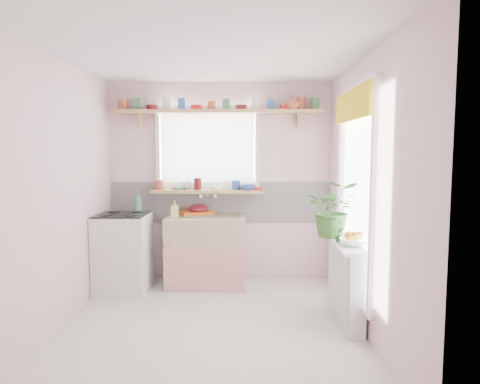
{
  "coord_description": "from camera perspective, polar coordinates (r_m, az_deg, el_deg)",
  "views": [
    {
      "loc": [
        0.34,
        -3.82,
        1.64
      ],
      "look_at": [
        0.27,
        0.55,
        1.22
      ],
      "focal_mm": 32.0,
      "sensor_mm": 36.0,
      "label": 1
    }
  ],
  "objects": [
    {
      "name": "sill_cup",
      "position": [
        5.43,
        -7.06,
        0.89
      ],
      "size": [
        0.13,
        0.13,
        0.1
      ],
      "primitive_type": "imported",
      "rotation": [
        0.0,
        0.0,
        -0.05
      ],
      "color": "beige",
      "rests_on": "windowsill"
    },
    {
      "name": "dish_tray",
      "position": [
        5.41,
        -5.86,
        -2.73
      ],
      "size": [
        0.47,
        0.43,
        0.04
      ],
      "primitive_type": "cube",
      "rotation": [
        0.0,
        0.0,
        0.43
      ],
      "color": "#D85B13",
      "rests_on": "sink_unit"
    },
    {
      "name": "cooker_bottle",
      "position": [
        5.26,
        -13.53,
        -1.19
      ],
      "size": [
        0.12,
        0.13,
        0.25
      ],
      "primitive_type": "imported",
      "rotation": [
        0.0,
        0.0,
        0.33
      ],
      "color": "#468D60",
      "rests_on": "cooker"
    },
    {
      "name": "sink_unit",
      "position": [
        5.28,
        -4.51,
        -7.76
      ],
      "size": [
        0.95,
        0.65,
        1.11
      ],
      "color": "white",
      "rests_on": "ground"
    },
    {
      "name": "pine_shelf",
      "position": [
        5.32,
        -2.83,
        10.66
      ],
      "size": [
        2.52,
        0.24,
        0.04
      ],
      "primitive_type": "cube",
      "color": "tan",
      "rests_on": "room"
    },
    {
      "name": "shelf_crockery",
      "position": [
        5.33,
        -2.83,
        11.46
      ],
      "size": [
        2.47,
        0.11,
        0.12
      ],
      "color": "#A55133",
      "rests_on": "pine_shelf"
    },
    {
      "name": "sill_bowl",
      "position": [
        5.26,
        0.99,
        0.59
      ],
      "size": [
        0.21,
        0.21,
        0.06
      ],
      "primitive_type": "imported",
      "rotation": [
        0.0,
        0.0,
        0.06
      ],
      "color": "#2E4D97",
      "rests_on": "windowsill"
    },
    {
      "name": "soap_bottle_sink",
      "position": [
        5.2,
        -8.7,
        -2.22
      ],
      "size": [
        0.09,
        0.1,
        0.2
      ],
      "primitive_type": "imported",
      "rotation": [
        0.0,
        0.0,
        0.07
      ],
      "color": "#EDFF71",
      "rests_on": "sink_unit"
    },
    {
      "name": "fruit_bowl",
      "position": [
        4.07,
        15.05,
        -6.48
      ],
      "size": [
        0.33,
        0.33,
        0.07
      ],
      "primitive_type": "imported",
      "rotation": [
        0.0,
        0.0,
        -0.21
      ],
      "color": "white",
      "rests_on": "radiator_ledge"
    },
    {
      "name": "radiator_ledge",
      "position": [
        4.31,
        13.96,
        -11.4
      ],
      "size": [
        0.22,
        0.95,
        0.78
      ],
      "color": "white",
      "rests_on": "ground"
    },
    {
      "name": "herb_pot",
      "position": [
        4.18,
        12.95,
        -4.99
      ],
      "size": [
        0.14,
        0.12,
        0.23
      ],
      "primitive_type": "imported",
      "rotation": [
        0.0,
        0.0,
        0.33
      ],
      "color": "#2C6F2E",
      "rests_on": "radiator_ledge"
    },
    {
      "name": "fruit",
      "position": [
        4.06,
        15.13,
        -5.65
      ],
      "size": [
        0.2,
        0.14,
        0.1
      ],
      "color": "orange",
      "rests_on": "fruit_bowl"
    },
    {
      "name": "room",
      "position": [
        4.7,
        4.8,
        2.19
      ],
      "size": [
        3.2,
        3.2,
        3.2
      ],
      "color": "silver",
      "rests_on": "ground"
    },
    {
      "name": "colander",
      "position": [
        5.4,
        -5.57,
        -2.29
      ],
      "size": [
        0.34,
        0.34,
        0.12
      ],
      "primitive_type": "ellipsoid",
      "rotation": [
        0.0,
        0.0,
        -0.32
      ],
      "color": "#5A0F1B",
      "rests_on": "sink_unit"
    },
    {
      "name": "cooker",
      "position": [
        5.21,
        -15.32,
        -7.78
      ],
      "size": [
        0.58,
        0.58,
        0.93
      ],
      "color": "white",
      "rests_on": "ground"
    },
    {
      "name": "shelf_vase",
      "position": [
        5.29,
        7.08,
        11.79
      ],
      "size": [
        0.18,
        0.18,
        0.17
      ],
      "primitive_type": "imported",
      "rotation": [
        0.0,
        0.0,
        0.15
      ],
      "color": "#B95639",
      "rests_on": "pine_shelf"
    },
    {
      "name": "windowsill",
      "position": [
        5.35,
        -4.38,
        0.11
      ],
      "size": [
        1.4,
        0.22,
        0.04
      ],
      "primitive_type": "cube",
      "color": "tan",
      "rests_on": "room"
    },
    {
      "name": "jade_plant",
      "position": [
        4.38,
        12.34,
        -2.23
      ],
      "size": [
        0.58,
        0.52,
        0.57
      ],
      "primitive_type": "imported",
      "rotation": [
        0.0,
        0.0,
        -0.16
      ],
      "color": "#3B6D2B",
      "rests_on": "radiator_ledge"
    },
    {
      "name": "sill_crockery",
      "position": [
        5.34,
        -4.91,
        0.9
      ],
      "size": [
        1.35,
        0.11,
        0.12
      ],
      "color": "#A55133",
      "rests_on": "windowsill"
    }
  ]
}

